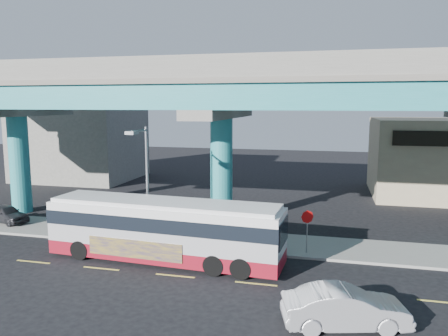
% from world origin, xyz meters
% --- Properties ---
extents(ground, '(120.00, 120.00, 0.00)m').
position_xyz_m(ground, '(0.00, 0.00, 0.00)').
color(ground, black).
rests_on(ground, ground).
extents(sidewalk, '(70.00, 4.00, 0.15)m').
position_xyz_m(sidewalk, '(0.00, 5.50, 0.07)').
color(sidewalk, gray).
rests_on(sidewalk, ground).
extents(lane_markings, '(58.00, 0.12, 0.01)m').
position_xyz_m(lane_markings, '(-0.00, -0.30, 0.01)').
color(lane_markings, '#D8C64C').
rests_on(lane_markings, ground).
extents(viaduct, '(52.00, 12.40, 11.70)m').
position_xyz_m(viaduct, '(-0.00, 9.11, 9.14)').
color(viaduct, teal).
rests_on(viaduct, ground).
extents(building_concrete, '(12.00, 10.00, 9.00)m').
position_xyz_m(building_concrete, '(-20.00, 24.00, 4.50)').
color(building_concrete, gray).
rests_on(building_concrete, ground).
extents(transit_bus, '(12.90, 3.53, 3.28)m').
position_xyz_m(transit_bus, '(-1.25, 1.57, 1.80)').
color(transit_bus, maroon).
rests_on(transit_bus, ground).
extents(sedan, '(3.91, 5.47, 1.54)m').
position_xyz_m(sedan, '(7.91, -3.46, 0.77)').
color(sedan, '#AAAAAF').
rests_on(sedan, ground).
extents(parked_car, '(3.26, 4.33, 1.23)m').
position_xyz_m(parked_car, '(-14.64, 5.60, 0.76)').
color(parked_car, '#2B2B2F').
rests_on(parked_car, sidewalk).
extents(street_lamp, '(0.50, 2.29, 6.87)m').
position_xyz_m(street_lamp, '(-3.25, 3.47, 4.67)').
color(street_lamp, gray).
rests_on(street_lamp, sidewalk).
extents(stop_sign, '(0.65, 0.38, 2.42)m').
position_xyz_m(stop_sign, '(6.07, 4.18, 1.88)').
color(stop_sign, gray).
rests_on(stop_sign, sidewalk).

